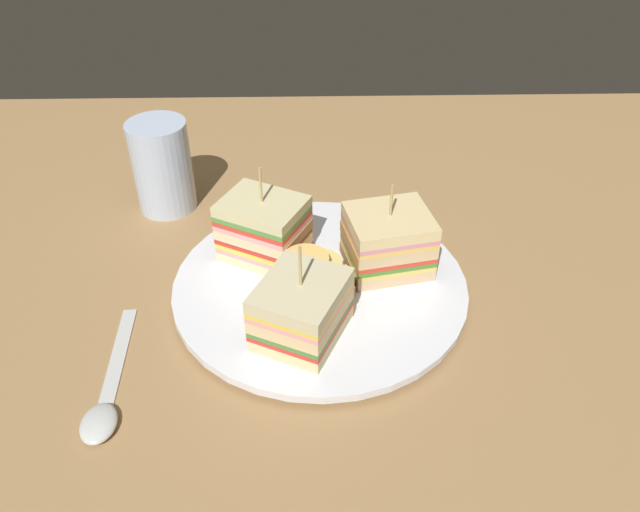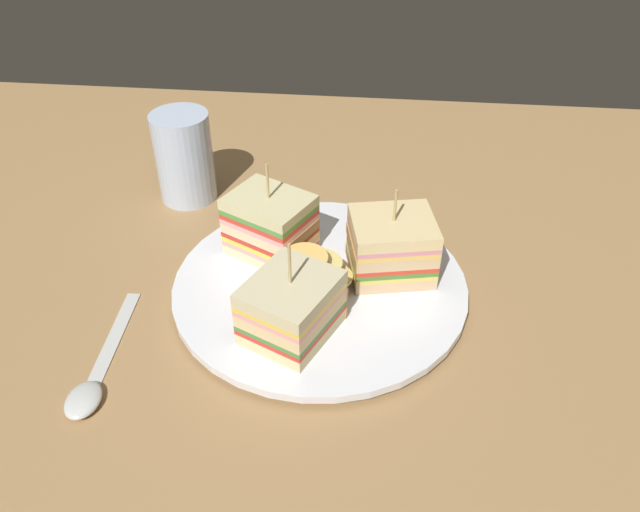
% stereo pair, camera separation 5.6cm
% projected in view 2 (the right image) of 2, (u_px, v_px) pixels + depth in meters
% --- Properties ---
extents(ground_plane, '(1.14, 0.89, 0.02)m').
position_uv_depth(ground_plane, '(320.00, 300.00, 0.59)').
color(ground_plane, '#A17A4C').
extents(plate, '(0.27, 0.27, 0.01)m').
position_uv_depth(plate, '(320.00, 286.00, 0.58)').
color(plate, white).
rests_on(plate, ground_plane).
extents(sandwich_wedge_0, '(0.09, 0.09, 0.10)m').
position_uv_depth(sandwich_wedge_0, '(270.00, 225.00, 0.60)').
color(sandwich_wedge_0, beige).
rests_on(sandwich_wedge_0, plate).
extents(sandwich_wedge_1, '(0.09, 0.09, 0.09)m').
position_uv_depth(sandwich_wedge_1, '(292.00, 307.00, 0.51)').
color(sandwich_wedge_1, beige).
rests_on(sandwich_wedge_1, plate).
extents(sandwich_wedge_2, '(0.09, 0.08, 0.09)m').
position_uv_depth(sandwich_wedge_2, '(391.00, 246.00, 0.57)').
color(sandwich_wedge_2, '#E1B787').
rests_on(sandwich_wedge_2, plate).
extents(chip_pile, '(0.07, 0.06, 0.04)m').
position_uv_depth(chip_pile, '(318.00, 269.00, 0.56)').
color(chip_pile, '#D3C057').
rests_on(chip_pile, plate).
extents(spoon, '(0.03, 0.15, 0.01)m').
position_uv_depth(spoon, '(92.00, 383.00, 0.49)').
color(spoon, silver).
rests_on(spoon, ground_plane).
extents(drinking_glass, '(0.06, 0.06, 0.10)m').
position_uv_depth(drinking_glass, '(185.00, 163.00, 0.69)').
color(drinking_glass, silver).
rests_on(drinking_glass, ground_plane).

